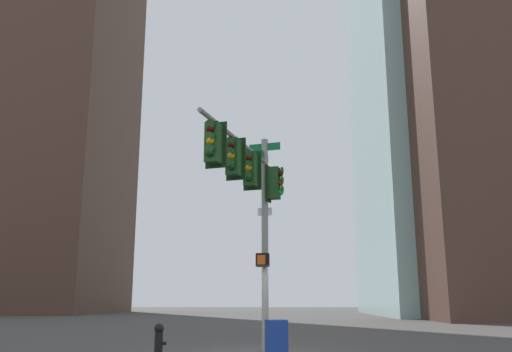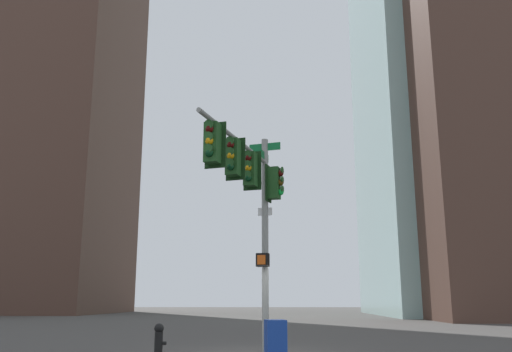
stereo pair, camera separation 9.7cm
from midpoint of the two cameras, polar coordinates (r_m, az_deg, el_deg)
name	(u,v)px [view 2 (the right image)]	position (r m, az deg, el deg)	size (l,w,h in m)	color
signal_pole_assembly	(251,187)	(15.50, -0.39, -1.12)	(1.99, 5.32, 6.50)	gray
fire_hydrant	(159,339)	(15.34, -10.02, -16.51)	(0.34, 0.26, 0.87)	black
newspaper_box	(275,344)	(12.63, 2.29, -17.27)	(0.44, 0.56, 1.05)	#193FA5
building_brick_midblock	(498,54)	(54.40, 24.15, 11.65)	(17.26, 19.23, 46.11)	#4C3328
building_glass_tower	(469,21)	(67.23, 21.51, 14.93)	(23.34, 24.29, 63.74)	#9EC6C1
building_brick_farside	(29,97)	(73.34, -22.78, 7.67)	(23.61, 19.95, 51.99)	#4C3328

